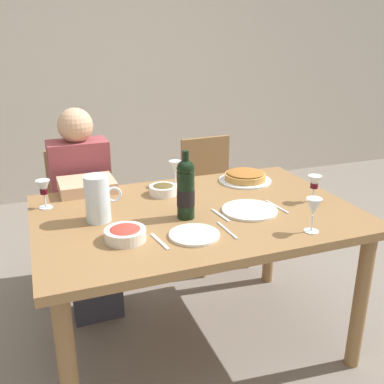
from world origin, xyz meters
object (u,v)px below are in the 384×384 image
object	(u,v)px
baked_tart	(245,177)
wine_glass_spare	(314,183)
chair_left	(81,210)
wine_bottle	(186,189)
water_pitcher	(98,201)
wine_glass_right_diner	(44,189)
dinner_plate_left_setting	(194,235)
dining_table	(196,229)
wine_glass_centre	(175,168)
chair_right	(211,193)
olive_bowl	(163,189)
salad_bowl	(125,233)
diner_left	(85,205)
wine_glass_left_diner	(314,208)
dinner_plate_right_setting	(250,210)

from	to	relation	value
baked_tart	wine_glass_spare	world-z (taller)	wine_glass_spare
wine_glass_spare	chair_left	world-z (taller)	wine_glass_spare
wine_bottle	water_pitcher	size ratio (longest dim) A/B	1.49
wine_glass_spare	wine_glass_right_diner	bearing A→B (deg)	163.16
wine_bottle	dinner_plate_left_setting	xyz separation A→B (m)	(-0.03, -0.20, -0.13)
dining_table	wine_glass_centre	bearing A→B (deg)	86.43
wine_glass_spare	dining_table	bearing A→B (deg)	171.62
baked_tart	wine_glass_spare	xyz separation A→B (m)	(0.17, -0.40, 0.07)
water_pitcher	wine_glass_spare	world-z (taller)	water_pitcher
wine_glass_centre	chair_right	bearing A→B (deg)	48.72
wine_glass_right_diner	wine_glass_centre	distance (m)	0.70
wine_glass_centre	baked_tart	bearing A→B (deg)	-10.46
olive_bowl	wine_glass_right_diner	world-z (taller)	wine_glass_right_diner
wine_bottle	salad_bowl	xyz separation A→B (m)	(-0.31, -0.13, -0.11)
salad_bowl	diner_left	size ratio (longest dim) A/B	0.15
dining_table	olive_bowl	distance (m)	0.31
wine_glass_left_diner	chair_left	world-z (taller)	wine_glass_left_diner
dining_table	wine_glass_centre	distance (m)	0.43
salad_bowl	dinner_plate_left_setting	xyz separation A→B (m)	(0.28, -0.07, -0.02)
wine_glass_centre	wine_bottle	bearing A→B (deg)	-102.45
water_pitcher	chair_right	xyz separation A→B (m)	(0.90, 0.82, -0.36)
chair_left	diner_left	distance (m)	0.26
wine_glass_right_diner	dinner_plate_right_setting	size ratio (longest dim) A/B	0.53
olive_bowl	wine_glass_spare	xyz separation A→B (m)	(0.67, -0.36, 0.07)
salad_bowl	baked_tart	bearing A→B (deg)	32.06
baked_tart	wine_glass_spare	distance (m)	0.44
dining_table	dinner_plate_left_setting	distance (m)	0.29
baked_tart	diner_left	world-z (taller)	diner_left
wine_glass_spare	chair_right	world-z (taller)	wine_glass_spare
wine_glass_spare	diner_left	xyz separation A→B (m)	(-1.04, 0.72, -0.24)
dinner_plate_left_setting	chair_left	world-z (taller)	chair_left
baked_tart	salad_bowl	world-z (taller)	baked_tart
salad_bowl	chair_right	distance (m)	1.37
water_pitcher	chair_left	world-z (taller)	water_pitcher
olive_bowl	salad_bowl	bearing A→B (deg)	-123.27
wine_glass_right_diner	dinner_plate_left_setting	world-z (taller)	wine_glass_right_diner
baked_tart	wine_glass_centre	size ratio (longest dim) A/B	2.11
water_pitcher	dinner_plate_left_setting	xyz separation A→B (m)	(0.34, -0.30, -0.09)
wine_glass_left_diner	wine_glass_centre	size ratio (longest dim) A/B	1.08
water_pitcher	dining_table	bearing A→B (deg)	-6.08
olive_bowl	dinner_plate_right_setting	distance (m)	0.48
water_pitcher	diner_left	size ratio (longest dim) A/B	0.18
water_pitcher	wine_glass_left_diner	size ratio (longest dim) A/B	1.40
salad_bowl	olive_bowl	world-z (taller)	salad_bowl
baked_tart	wine_glass_right_diner	bearing A→B (deg)	-178.95
dining_table	baked_tart	distance (m)	0.54
salad_bowl	dinner_plate_right_setting	bearing A→B (deg)	8.63
salad_bowl	wine_glass_centre	distance (m)	0.71
baked_tart	olive_bowl	world-z (taller)	baked_tart
wine_glass_right_diner	diner_left	xyz separation A→B (m)	(0.22, 0.34, -0.24)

